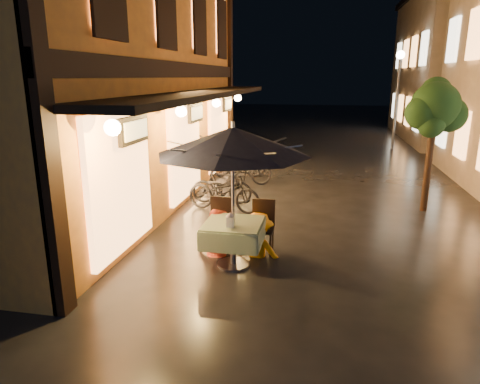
% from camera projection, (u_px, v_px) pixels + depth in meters
% --- Properties ---
extents(ground, '(90.00, 90.00, 0.00)m').
position_uv_depth(ground, '(321.00, 288.00, 6.57)').
color(ground, black).
rests_on(ground, ground).
extents(west_building, '(5.90, 11.40, 7.40)m').
position_uv_depth(west_building, '(93.00, 53.00, 10.45)').
color(west_building, '#C67837').
rests_on(west_building, ground).
extents(street_tree, '(1.43, 1.20, 3.15)m').
position_uv_depth(street_tree, '(435.00, 109.00, 9.77)').
color(street_tree, black).
rests_on(street_tree, ground).
extents(streetlamp_far, '(0.36, 0.36, 4.23)m').
position_uv_depth(streetlamp_far, '(398.00, 82.00, 18.52)').
color(streetlamp_far, '#59595E').
rests_on(streetlamp_far, ground).
extents(cafe_table, '(0.99, 0.99, 0.78)m').
position_uv_depth(cafe_table, '(233.00, 233.00, 7.22)').
color(cafe_table, '#59595E').
rests_on(cafe_table, ground).
extents(patio_umbrella, '(2.53, 2.53, 2.46)m').
position_uv_depth(patio_umbrella, '(233.00, 141.00, 6.81)').
color(patio_umbrella, '#59595E').
rests_on(patio_umbrella, ground).
extents(cafe_chair_left, '(0.42, 0.42, 0.97)m').
position_uv_depth(cafe_chair_left, '(220.00, 221.00, 8.00)').
color(cafe_chair_left, black).
rests_on(cafe_chair_left, ground).
extents(cafe_chair_right, '(0.42, 0.42, 0.97)m').
position_uv_depth(cafe_chair_right, '(263.00, 223.00, 7.86)').
color(cafe_chair_right, black).
rests_on(cafe_chair_right, ground).
extents(table_lantern, '(0.16, 0.16, 0.25)m').
position_uv_depth(table_lantern, '(230.00, 219.00, 6.92)').
color(table_lantern, white).
rests_on(table_lantern, cafe_table).
extents(person_orange, '(0.87, 0.72, 1.61)m').
position_uv_depth(person_orange, '(216.00, 210.00, 7.73)').
color(person_orange, '#DF472E').
rests_on(person_orange, ground).
extents(person_yellow, '(1.05, 0.67, 1.54)m').
position_uv_depth(person_yellow, '(258.00, 214.00, 7.63)').
color(person_yellow, '#FF9600').
rests_on(person_yellow, ground).
extents(bicycle_0, '(1.93, 0.97, 0.97)m').
position_uv_depth(bicycle_0, '(224.00, 192.00, 10.23)').
color(bicycle_0, black).
rests_on(bicycle_0, ground).
extents(bicycle_1, '(1.56, 0.52, 0.93)m').
position_uv_depth(bicycle_1, '(222.00, 186.00, 10.85)').
color(bicycle_1, black).
rests_on(bicycle_1, ground).
extents(bicycle_2, '(1.97, 1.25, 0.98)m').
position_uv_depth(bicycle_2, '(241.00, 169.00, 12.65)').
color(bicycle_2, black).
rests_on(bicycle_2, ground).
extents(bicycle_3, '(1.87, 0.74, 1.09)m').
position_uv_depth(bicycle_3, '(237.00, 160.00, 13.76)').
color(bicycle_3, black).
rests_on(bicycle_3, ground).
extents(bicycle_4, '(1.75, 1.01, 0.87)m').
position_uv_depth(bicycle_4, '(238.00, 163.00, 13.80)').
color(bicycle_4, black).
rests_on(bicycle_4, ground).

